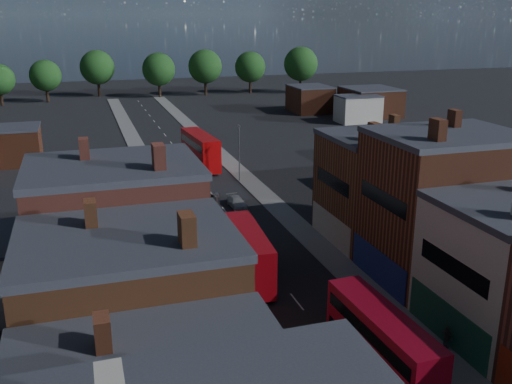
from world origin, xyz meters
TOP-DOWN VIEW (x-y plane):
  - pavement_west at (-6.50, 50.00)m, footprint 3.00×200.00m
  - pavement_east at (6.50, 50.00)m, footprint 3.00×200.00m
  - lamp_post_2 at (-5.20, 30.00)m, footprint 0.25×0.70m
  - lamp_post_3 at (5.20, 60.00)m, footprint 0.25×0.70m
  - bus_0 at (-2.57, 29.44)m, footprint 3.29×10.86m
  - bus_1 at (1.50, 12.90)m, footprint 3.06×10.90m
  - bus_2 at (1.50, 69.16)m, footprint 3.84×12.48m
  - car_2 at (-1.28, 51.17)m, footprint 1.88×3.88m
  - car_3 at (1.78, 49.12)m, footprint 1.94×4.36m
  - ped_3 at (7.59, 14.29)m, footprint 0.75×1.11m

SIDE VIEW (x-z plane):
  - pavement_west at x=-6.50m, z-range 0.00..0.12m
  - pavement_east at x=6.50m, z-range 0.00..0.12m
  - car_2 at x=-1.28m, z-range 0.00..1.06m
  - car_3 at x=1.78m, z-range 0.00..1.24m
  - ped_3 at x=7.59m, z-range 0.12..1.86m
  - bus_0 at x=-2.57m, z-range 0.18..4.81m
  - bus_1 at x=1.50m, z-range 0.18..4.85m
  - bus_2 at x=1.50m, z-range 0.21..5.52m
  - lamp_post_2 at x=-5.20m, z-range 0.64..8.77m
  - lamp_post_3 at x=5.20m, z-range 0.64..8.77m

